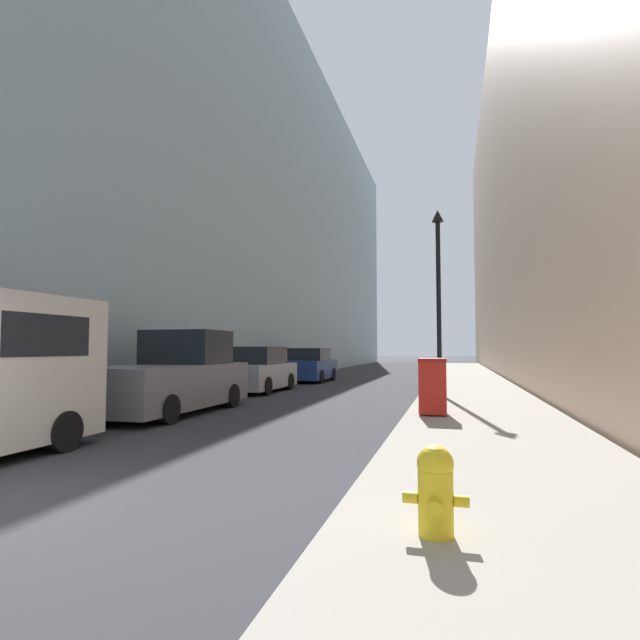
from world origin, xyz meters
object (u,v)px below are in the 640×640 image
at_px(lamppost, 439,289).
at_px(pickup_truck, 172,378).
at_px(fire_hydrant, 435,488).
at_px(parked_sedan_far, 310,366).
at_px(trash_bin, 433,386).
at_px(parked_sedan_near, 258,371).

relative_size(lamppost, pickup_truck, 1.17).
bearing_deg(fire_hydrant, pickup_truck, 133.24).
bearing_deg(lamppost, fire_hydrant, -88.71).
bearing_deg(parked_sedan_far, fire_hydrant, -71.06).
xyz_separation_m(fire_hydrant, lamppost, (-0.27, 12.23, 2.99)).
bearing_deg(trash_bin, lamppost, 89.71).
xyz_separation_m(trash_bin, lamppost, (0.02, 4.92, 2.72)).
bearing_deg(pickup_truck, trash_bin, 1.12).
bearing_deg(lamppost, pickup_truck, -142.06).
height_order(pickup_truck, parked_sedan_near, pickup_truck).
bearing_deg(fire_hydrant, parked_sedan_far, 108.94).
distance_m(lamppost, pickup_truck, 8.62).
xyz_separation_m(fire_hydrant, parked_sedan_near, (-6.90, 13.34, 0.25)).
xyz_separation_m(lamppost, parked_sedan_far, (-6.35, 7.09, -2.76)).
xyz_separation_m(trash_bin, parked_sedan_near, (-6.60, 6.04, -0.02)).
distance_m(fire_hydrant, parked_sedan_near, 15.02).
bearing_deg(trash_bin, parked_sedan_far, 117.78).
bearing_deg(parked_sedan_near, pickup_truck, -88.63).
relative_size(pickup_truck, parked_sedan_far, 1.26).
bearing_deg(parked_sedan_far, trash_bin, -62.22).
distance_m(fire_hydrant, lamppost, 12.59).
distance_m(trash_bin, lamppost, 5.62).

